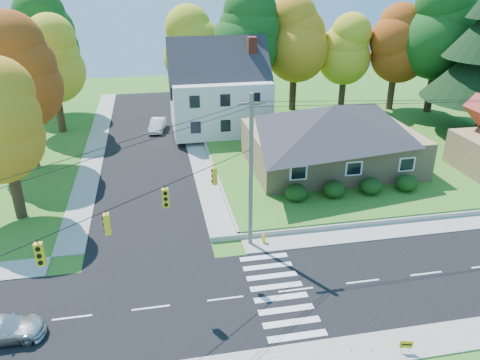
{
  "coord_description": "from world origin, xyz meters",
  "views": [
    {
      "loc": [
        -7.13,
        -20.31,
        16.38
      ],
      "look_at": [
        -1.63,
        8.0,
        3.36
      ],
      "focal_mm": 35.0,
      "sensor_mm": 36.0,
      "label": 1
    }
  ],
  "objects_px": {
    "white_car": "(157,125)",
    "ranch_house": "(331,135)",
    "silver_sedan": "(1,329)",
    "fire_hydrant": "(264,239)"
  },
  "relations": [
    {
      "from": "white_car",
      "to": "fire_hydrant",
      "type": "xyz_separation_m",
      "value": [
        6.04,
        -25.0,
        -0.35
      ]
    },
    {
      "from": "silver_sedan",
      "to": "white_car",
      "type": "relative_size",
      "value": 1.0
    },
    {
      "from": "silver_sedan",
      "to": "fire_hydrant",
      "type": "xyz_separation_m",
      "value": [
        14.47,
        6.04,
        -0.27
      ]
    },
    {
      "from": "ranch_house",
      "to": "silver_sedan",
      "type": "height_order",
      "value": "ranch_house"
    },
    {
      "from": "silver_sedan",
      "to": "white_car",
      "type": "distance_m",
      "value": 32.16
    },
    {
      "from": "fire_hydrant",
      "to": "ranch_house",
      "type": "bearing_deg",
      "value": 51.69
    },
    {
      "from": "ranch_house",
      "to": "white_car",
      "type": "xyz_separation_m",
      "value": [
        -14.65,
        14.1,
        -2.58
      ]
    },
    {
      "from": "silver_sedan",
      "to": "fire_hydrant",
      "type": "bearing_deg",
      "value": -66.49
    },
    {
      "from": "white_car",
      "to": "ranch_house",
      "type": "bearing_deg",
      "value": -32.36
    },
    {
      "from": "ranch_house",
      "to": "fire_hydrant",
      "type": "height_order",
      "value": "ranch_house"
    }
  ]
}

